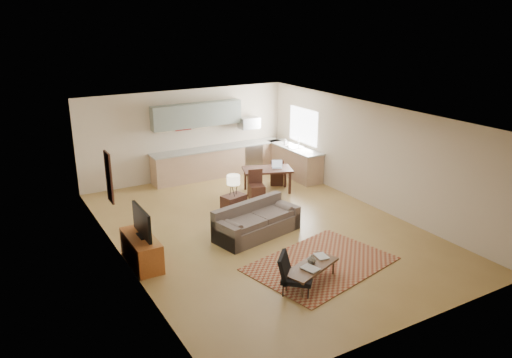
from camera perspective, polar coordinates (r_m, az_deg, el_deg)
room at (r=11.30m, az=0.76°, el=0.55°), size 9.00×9.00×9.00m
kitchen_counter_back at (r=15.49m, az=-4.30°, el=2.03°), size 4.26×0.64×0.92m
kitchen_counter_right at (r=15.49m, az=4.40°, el=2.02°), size 0.64×2.26×0.92m
kitchen_range at (r=15.98m, az=-0.75°, el=2.56°), size 0.62×0.62×0.90m
kitchen_microwave at (r=15.73m, az=-0.80°, el=6.43°), size 0.62×0.40×0.35m
upper_cabinets at (r=15.03m, az=-6.76°, el=7.29°), size 2.80×0.34×0.70m
window_right at (r=15.39m, az=5.43°, el=6.07°), size 0.02×1.40×1.05m
wall_art_left at (r=10.90m, az=-16.42°, el=0.19°), size 0.06×0.42×1.10m
triptych at (r=15.05m, az=-8.35°, el=6.46°), size 1.70×0.04×0.50m
rug at (r=10.29m, az=7.41°, el=-9.59°), size 3.16×2.51×0.02m
sofa at (r=11.31m, az=0.12°, el=-4.75°), size 2.26×1.36×0.73m
coffee_table at (r=9.53m, az=6.26°, el=-10.78°), size 1.31×0.89×0.37m
book_a at (r=9.24m, az=5.73°, el=-10.40°), size 0.40×0.44×0.03m
book_b at (r=9.74m, az=6.92°, el=-8.86°), size 0.31×0.37×0.02m
vase at (r=9.50m, az=6.40°, el=-9.07°), size 0.23×0.23×0.17m
armchair at (r=9.16m, az=4.79°, el=-10.76°), size 0.89×0.89×0.72m
tv_credenza at (r=10.36m, az=-12.95°, el=-7.94°), size 0.50×1.30×0.60m
tv at (r=10.12m, az=-12.92°, el=-4.84°), size 0.10×1.00×0.60m
console_table at (r=12.15m, az=-2.56°, el=-3.30°), size 0.64×0.50×0.65m
table_lamp at (r=11.94m, az=-2.60°, el=-0.68°), size 0.39×0.39×0.52m
dining_table at (r=14.07m, az=1.30°, el=-0.13°), size 1.53×1.18×0.68m
dining_chair_near at (r=13.44m, az=0.10°, el=-0.74°), size 0.49×0.51×0.82m
dining_chair_far at (r=14.68m, az=2.39°, el=0.86°), size 0.52×0.53×0.79m
laptop at (r=14.00m, az=2.44°, el=1.68°), size 0.36×0.33×0.22m
soap_bottle at (r=15.59m, az=3.38°, el=4.26°), size 0.09×0.10×0.19m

